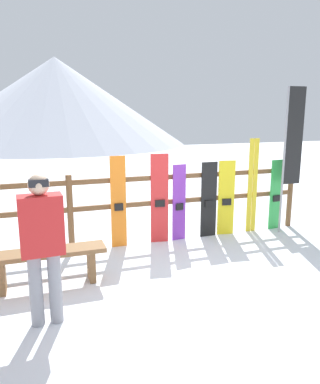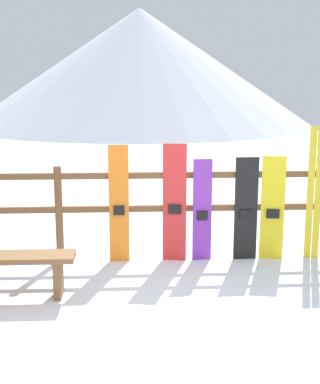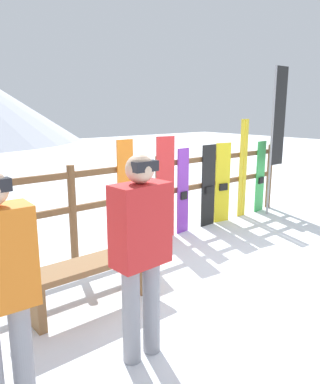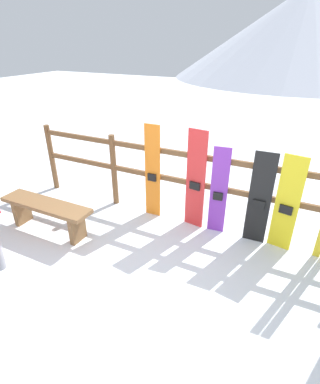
# 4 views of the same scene
# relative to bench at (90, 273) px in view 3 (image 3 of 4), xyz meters

# --- Properties ---
(ground_plane) EXTENTS (40.00, 40.00, 0.00)m
(ground_plane) POSITION_rel_bench_xyz_m (1.85, -0.49, -0.37)
(ground_plane) COLOR white
(fence) EXTENTS (5.79, 0.10, 1.26)m
(fence) POSITION_rel_bench_xyz_m (1.85, 1.20, 0.38)
(fence) COLOR brown
(fence) RESTS_ON ground
(bench) EXTENTS (1.50, 0.36, 0.49)m
(bench) POSITION_rel_bench_xyz_m (0.00, 0.00, 0.00)
(bench) COLOR brown
(bench) RESTS_ON ground
(person_red) EXTENTS (0.45, 0.26, 1.64)m
(person_red) POSITION_rel_bench_xyz_m (-0.06, -0.93, 0.58)
(person_red) COLOR gray
(person_red) RESTS_ON ground
(snowboard_orange) EXTENTS (0.26, 0.06, 1.55)m
(snowboard_orange) POSITION_rel_bench_xyz_m (1.21, 1.14, 0.40)
(snowboard_orange) COLOR orange
(snowboard_orange) RESTS_ON ground
(snowboard_red) EXTENTS (0.31, 0.09, 1.56)m
(snowboard_red) POSITION_rel_bench_xyz_m (1.93, 1.14, 0.41)
(snowboard_red) COLOR red
(snowboard_red) RESTS_ON ground
(snowboard_purple) EXTENTS (0.25, 0.08, 1.36)m
(snowboard_purple) POSITION_rel_bench_xyz_m (2.30, 1.14, 0.31)
(snowboard_purple) COLOR purple
(snowboard_purple) RESTS_ON ground
(snowboard_black_stripe) EXTENTS (0.31, 0.06, 1.37)m
(snowboard_black_stripe) POSITION_rel_bench_xyz_m (2.88, 1.14, 0.32)
(snowboard_black_stripe) COLOR black
(snowboard_black_stripe) RESTS_ON ground
(snowboard_yellow) EXTENTS (0.31, 0.09, 1.39)m
(snowboard_yellow) POSITION_rel_bench_xyz_m (3.23, 1.14, 0.32)
(snowboard_yellow) COLOR yellow
(snowboard_yellow) RESTS_ON ground
(ski_pair_yellow) EXTENTS (0.20, 0.02, 1.77)m
(ski_pair_yellow) POSITION_rel_bench_xyz_m (3.78, 1.15, 0.52)
(ski_pair_yellow) COLOR yellow
(ski_pair_yellow) RESTS_ON ground
(snowboard_green) EXTENTS (0.28, 0.08, 1.36)m
(snowboard_green) POSITION_rel_bench_xyz_m (4.32, 1.14, 0.31)
(snowboard_green) COLOR green
(snowboard_green) RESTS_ON ground
(rental_flag) EXTENTS (0.40, 0.04, 2.69)m
(rental_flag) POSITION_rel_bench_xyz_m (4.40, 0.91, 1.27)
(rental_flag) COLOR #99999E
(rental_flag) RESTS_ON ground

